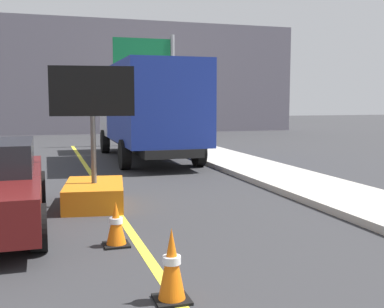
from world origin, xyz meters
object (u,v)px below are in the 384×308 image
(traffic_cone_far_lane, at_px, (116,224))
(highway_guide_sign, at_px, (156,70))
(traffic_cone_mid_lane, at_px, (172,265))
(box_truck, at_px, (148,109))
(arrow_board_trailer, at_px, (94,181))

(traffic_cone_far_lane, bearing_deg, highway_guide_sign, 74.64)
(traffic_cone_mid_lane, bearing_deg, box_truck, 78.85)
(box_truck, xyz_separation_m, traffic_cone_mid_lane, (-2.27, -11.51, -1.40))
(box_truck, distance_m, traffic_cone_far_lane, 9.91)
(arrow_board_trailer, height_order, traffic_cone_mid_lane, arrow_board_trailer)
(highway_guide_sign, xyz_separation_m, traffic_cone_far_lane, (-4.01, -14.62, -3.11))
(box_truck, bearing_deg, arrow_board_trailer, -110.68)
(arrow_board_trailer, distance_m, traffic_cone_far_lane, 2.72)
(arrow_board_trailer, xyz_separation_m, traffic_cone_far_lane, (0.02, -2.71, -0.17))
(arrow_board_trailer, bearing_deg, highway_guide_sign, 71.28)
(highway_guide_sign, height_order, traffic_cone_far_lane, highway_guide_sign)
(arrow_board_trailer, relative_size, traffic_cone_far_lane, 4.24)
(arrow_board_trailer, bearing_deg, box_truck, 69.32)
(arrow_board_trailer, height_order, traffic_cone_far_lane, arrow_board_trailer)
(arrow_board_trailer, distance_m, highway_guide_sign, 12.91)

